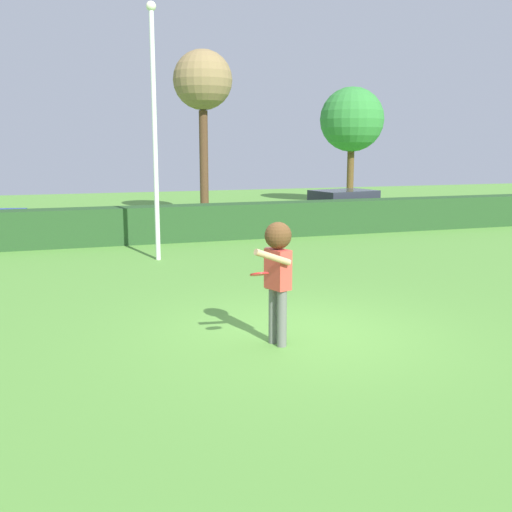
% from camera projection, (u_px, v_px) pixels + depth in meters
% --- Properties ---
extents(ground_plane, '(60.00, 60.00, 0.00)m').
position_uv_depth(ground_plane, '(298.00, 334.00, 9.46)').
color(ground_plane, '#5D9B3D').
extents(person, '(0.69, 0.72, 1.81)m').
position_uv_depth(person, '(277.00, 264.00, 8.74)').
color(person, slate).
rests_on(person, ground).
extents(frisbee, '(0.26, 0.25, 0.10)m').
position_uv_depth(frisbee, '(259.00, 274.00, 8.33)').
color(frisbee, red).
extents(lamppost, '(0.24, 0.24, 6.26)m').
position_uv_depth(lamppost, '(154.00, 122.00, 14.97)').
color(lamppost, silver).
rests_on(lamppost, ground).
extents(hedge_row, '(27.51, 0.90, 1.09)m').
position_uv_depth(hedge_row, '(176.00, 223.00, 18.54)').
color(hedge_row, '#264C23').
rests_on(hedge_row, ground).
extents(parked_car_black, '(4.47, 2.57, 1.25)m').
position_uv_depth(parked_car_black, '(343.00, 205.00, 22.56)').
color(parked_car_black, black).
rests_on(parked_car_black, ground).
extents(maple_tree, '(3.12, 3.12, 5.69)m').
position_uv_depth(maple_tree, '(352.00, 120.00, 29.76)').
color(maple_tree, brown).
rests_on(maple_tree, ground).
extents(bare_elm_tree, '(2.35, 2.35, 6.61)m').
position_uv_depth(bare_elm_tree, '(203.00, 83.00, 24.09)').
color(bare_elm_tree, '#523721').
rests_on(bare_elm_tree, ground).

